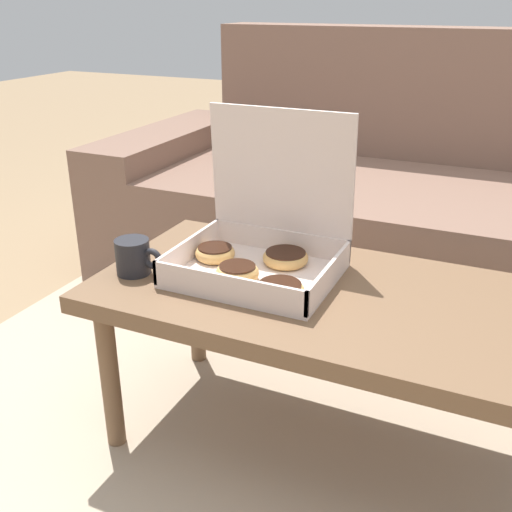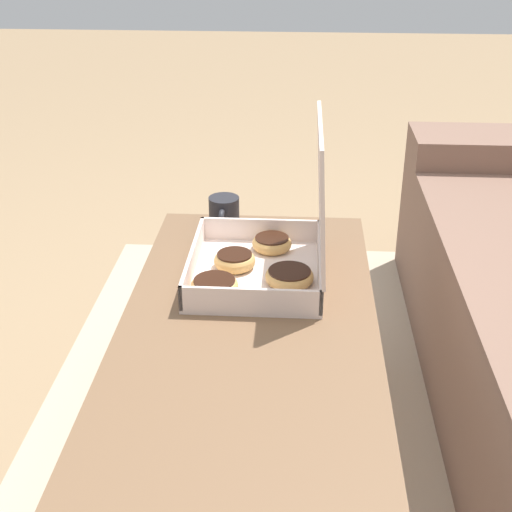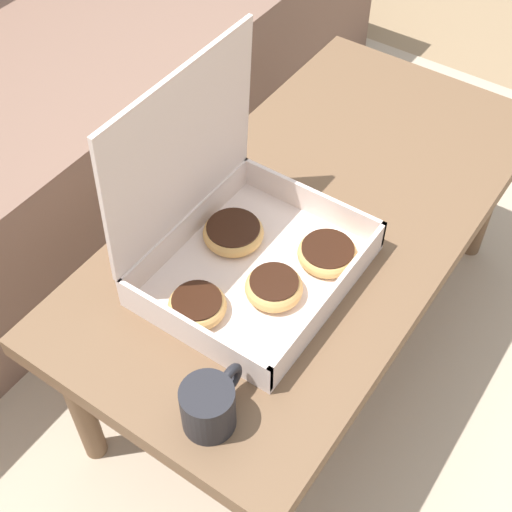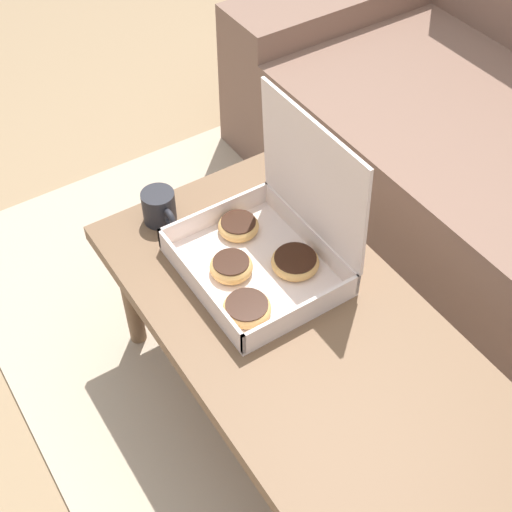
{
  "view_description": "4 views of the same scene",
  "coord_description": "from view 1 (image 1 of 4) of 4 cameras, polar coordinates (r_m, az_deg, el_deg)",
  "views": [
    {
      "loc": [
        0.32,
        -1.21,
        1.0
      ],
      "look_at": [
        -0.19,
        -0.1,
        0.47
      ],
      "focal_mm": 42.0,
      "sensor_mm": 36.0,
      "label": 1
    },
    {
      "loc": [
        1.23,
        -0.01,
        1.19
      ],
      "look_at": [
        -0.19,
        -0.1,
        0.47
      ],
      "focal_mm": 50.0,
      "sensor_mm": 36.0,
      "label": 2
    },
    {
      "loc": [
        -0.82,
        -0.53,
        1.35
      ],
      "look_at": [
        -0.19,
        -0.1,
        0.47
      ],
      "focal_mm": 50.0,
      "sensor_mm": 36.0,
      "label": 3
    },
    {
      "loc": [
        0.69,
        -0.67,
        1.6
      ],
      "look_at": [
        -0.19,
        -0.1,
        0.47
      ],
      "focal_mm": 50.0,
      "sensor_mm": 36.0,
      "label": 4
    }
  ],
  "objects": [
    {
      "name": "ground_plane",
      "position": [
        1.6,
        7.82,
        -15.46
      ],
      "size": [
        12.0,
        12.0,
        0.0
      ],
      "primitive_type": "plane",
      "color": "#937756"
    },
    {
      "name": "area_rug",
      "position": [
        1.84,
        10.65,
        -9.85
      ],
      "size": [
        2.33,
        1.91,
        0.01
      ],
      "primitive_type": "cube",
      "color": "tan",
      "rests_on": "ground_plane"
    },
    {
      "name": "couch",
      "position": [
        2.21,
        14.86,
        3.94
      ],
      "size": [
        2.21,
        0.9,
        0.9
      ],
      "color": "#7A5B4C",
      "rests_on": "ground_plane"
    },
    {
      "name": "coffee_table",
      "position": [
        1.32,
        7.42,
        -5.18
      ],
      "size": [
        1.05,
        0.52,
        0.42
      ],
      "color": "brown",
      "rests_on": "ground_plane"
    },
    {
      "name": "pastry_box",
      "position": [
        1.35,
        0.5,
        0.88
      ],
      "size": [
        0.35,
        0.3,
        0.36
      ],
      "color": "silver",
      "rests_on": "coffee_table"
    },
    {
      "name": "coffee_mug",
      "position": [
        1.38,
        -11.54,
        -0.06
      ],
      "size": [
        0.12,
        0.08,
        0.08
      ],
      "color": "#232328",
      "rests_on": "coffee_table"
    }
  ]
}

